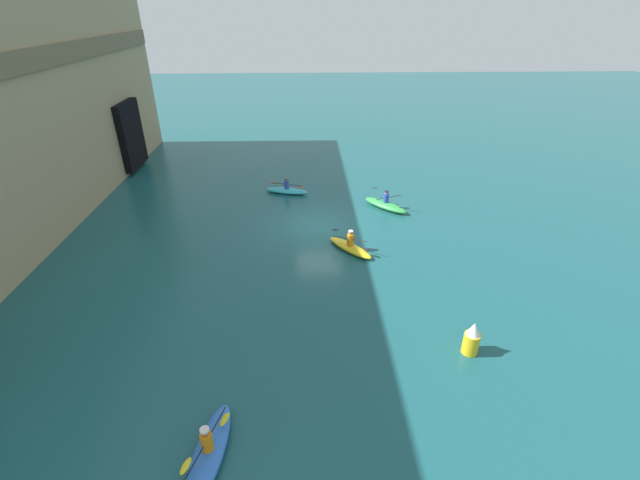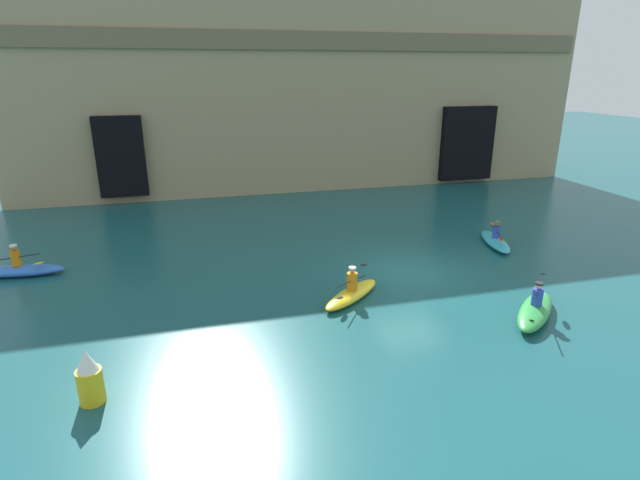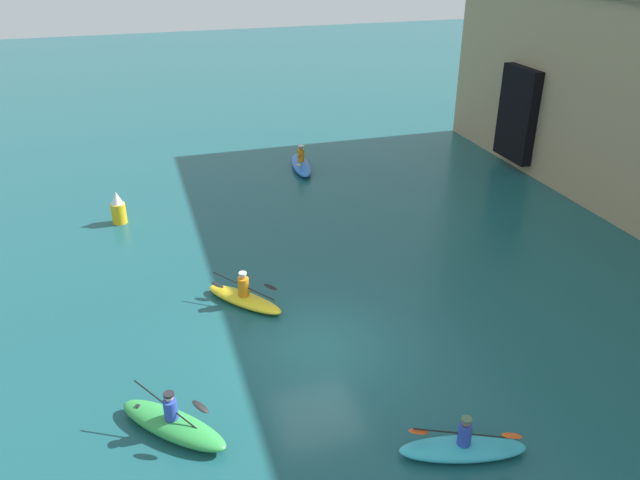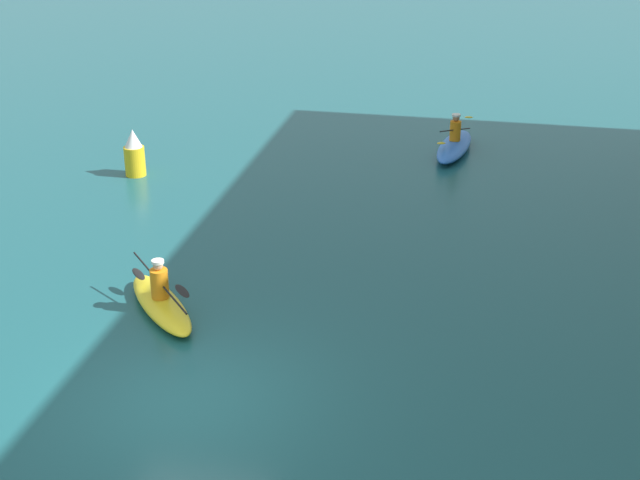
{
  "view_description": "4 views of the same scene",
  "coord_description": "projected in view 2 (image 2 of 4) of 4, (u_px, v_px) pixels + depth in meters",
  "views": [
    {
      "loc": [
        -21.31,
        0.71,
        10.91
      ],
      "look_at": [
        -4.36,
        0.08,
        1.49
      ],
      "focal_mm": 24.0,
      "sensor_mm": 36.0,
      "label": 1
    },
    {
      "loc": [
        -7.61,
        -15.47,
        7.1
      ],
      "look_at": [
        -3.29,
        0.74,
        1.33
      ],
      "focal_mm": 28.0,
      "sensor_mm": 36.0,
      "label": 2
    },
    {
      "loc": [
        13.51,
        -4.12,
        10.49
      ],
      "look_at": [
        -3.7,
        1.24,
        1.38
      ],
      "focal_mm": 35.0,
      "sensor_mm": 36.0,
      "label": 3
    },
    {
      "loc": [
        11.6,
        4.65,
        8.38
      ],
      "look_at": [
        -3.86,
        1.46,
        1.35
      ],
      "focal_mm": 50.0,
      "sensor_mm": 36.0,
      "label": 4
    }
  ],
  "objects": [
    {
      "name": "marker_buoy",
      "position": [
        89.0,
        379.0,
        11.04
      ],
      "size": [
        0.57,
        0.57,
        1.31
      ],
      "color": "yellow",
      "rests_on": "ground"
    },
    {
      "name": "kayak_yellow",
      "position": [
        352.0,
        293.0,
        16.18
      ],
      "size": [
        2.63,
        2.34,
        1.12
      ],
      "rotation": [
        0.0,
        0.0,
        0.69
      ],
      "color": "yellow",
      "rests_on": "ground"
    },
    {
      "name": "ground_plane",
      "position": [
        412.0,
        273.0,
        18.3
      ],
      "size": [
        120.0,
        120.0,
        0.0
      ],
      "primitive_type": "plane",
      "color": "#195156"
    },
    {
      "name": "cliff_bluff",
      "position": [
        303.0,
        77.0,
        31.55
      ],
      "size": [
        34.36,
        7.42,
        13.26
      ],
      "color": "#9E8966",
      "rests_on": "ground"
    },
    {
      "name": "kayak_blue",
      "position": [
        18.0,
        270.0,
        18.0
      ],
      "size": [
        3.26,
        1.22,
        1.18
      ],
      "rotation": [
        0.0,
        0.0,
        3.02
      ],
      "color": "blue",
      "rests_on": "ground"
    },
    {
      "name": "kayak_green",
      "position": [
        535.0,
        310.0,
        14.96
      ],
      "size": [
        2.76,
        2.66,
        1.22
      ],
      "rotation": [
        0.0,
        0.0,
        0.75
      ],
      "color": "green",
      "rests_on": "ground"
    },
    {
      "name": "kayak_cyan",
      "position": [
        495.0,
        241.0,
        21.13
      ],
      "size": [
        1.47,
        2.93,
        1.05
      ],
      "rotation": [
        0.0,
        0.0,
        4.46
      ],
      "color": "#33B2C6",
      "rests_on": "ground"
    }
  ]
}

